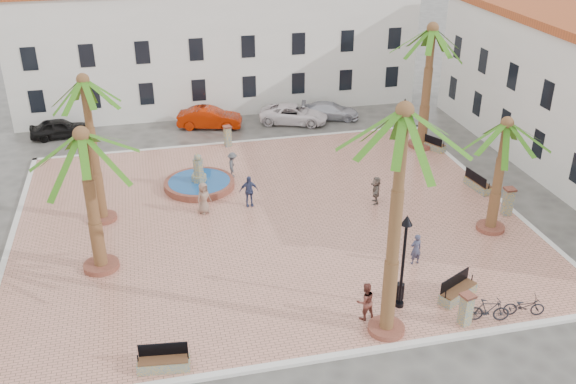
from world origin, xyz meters
name	(u,v)px	position (x,y,z in m)	size (l,w,h in m)	color
ground	(270,221)	(0.00, 0.00, 0.00)	(120.00, 120.00, 0.00)	#56544F
plaza	(270,220)	(0.00, 0.00, 0.07)	(26.00, 22.00, 0.15)	tan
kerb_n	(237,143)	(0.00, 11.00, 0.08)	(26.30, 0.30, 0.16)	silver
kerb_s	(328,357)	(0.00, -11.00, 0.08)	(26.30, 0.30, 0.16)	silver
kerb_e	(493,194)	(13.00, 0.00, 0.08)	(0.30, 22.30, 0.16)	silver
kerb_w	(8,249)	(-13.00, 0.00, 0.08)	(0.30, 22.30, 0.16)	silver
building_north	(216,43)	(0.00, 19.99, 4.77)	(30.40, 7.40, 9.50)	silver
fountain	(199,183)	(-3.20, 4.60, 0.43)	(4.05, 4.05, 2.09)	brown
palm_nw	(85,96)	(-8.55, 1.90, 6.90)	(4.65, 4.65, 7.88)	brown
palm_sw	(84,153)	(-8.50, -2.84, 5.91)	(5.28, 5.28, 6.96)	brown
palm_s	(403,136)	(2.68, -10.08, 8.50)	(4.78, 4.78, 9.58)	brown
palm_e	(505,138)	(10.78, -3.65, 5.19)	(4.65, 4.65, 6.09)	brown
palm_ne	(431,43)	(11.84, 7.49, 7.04)	(5.58, 5.58, 8.18)	brown
bench_s	(164,363)	(-6.07, -10.31, 0.43)	(1.97, 0.81, 1.01)	gray
bench_se	(458,292)	(6.44, -8.70, 0.45)	(2.04, 1.46, 1.05)	gray
bench_e	(478,184)	(12.38, 0.74, 0.44)	(0.89, 2.03, 1.04)	gray
bench_ne	(432,145)	(12.34, 6.84, 0.42)	(1.33, 1.89, 0.97)	gray
lamppost_s	(405,246)	(3.80, -8.66, 3.10)	(0.47, 0.47, 4.35)	black
lamppost_e	(404,117)	(9.95, 6.41, 2.72)	(0.41, 0.41, 3.79)	black
bollard_se	(466,309)	(5.90, -10.40, 0.89)	(0.63, 0.63, 1.44)	gray
bollard_n	(228,136)	(-0.69, 10.40, 0.88)	(0.61, 0.61, 1.40)	gray
bollard_e	(508,201)	(12.40, -2.40, 0.95)	(0.58, 0.58, 1.55)	gray
litter_bin	(400,291)	(3.99, -8.18, 0.52)	(0.39, 0.39, 0.75)	black
cyclist_a	(416,249)	(5.73, -5.76, 0.93)	(0.57, 0.37, 1.56)	#383B55
bicycle_a	(524,306)	(8.54, -10.40, 0.59)	(0.59, 1.69, 0.89)	black
cyclist_b	(365,301)	(2.10, -9.11, 0.98)	(0.81, 0.63, 1.67)	brown
bicycle_b	(489,310)	(6.92, -10.40, 0.66)	(0.48, 1.71, 1.03)	black
pedestrian_fountain_a	(204,198)	(-3.27, 1.44, 1.02)	(0.85, 0.56, 1.75)	#866858
pedestrian_fountain_b	(249,191)	(-0.79, 1.69, 1.03)	(1.04, 0.43, 1.77)	navy
pedestrian_north	(233,165)	(-1.10, 5.56, 0.93)	(1.00, 0.58, 1.55)	#46474B
pedestrian_east	(376,190)	(6.05, 0.44, 0.93)	(1.45, 0.46, 1.56)	#695C52
car_black	(60,128)	(-11.72, 14.92, 0.67)	(1.59, 3.95, 1.34)	black
car_red	(210,118)	(-1.40, 14.45, 0.75)	(1.58, 4.53, 1.49)	#A21E02
car_silver	(330,111)	(7.54, 14.32, 0.62)	(1.73, 4.24, 1.23)	silver
car_white	(294,114)	(4.70, 14.03, 0.68)	(2.27, 4.93, 1.37)	white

